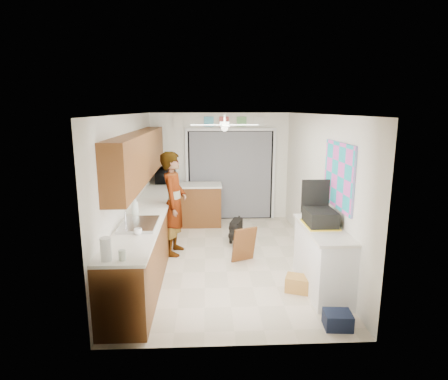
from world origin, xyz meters
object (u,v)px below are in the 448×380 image
object	(u,v)px
paper_towel_roll	(106,249)
cup	(138,231)
suitcase	(320,217)
microwave	(166,175)
dog	(236,229)
man	(174,204)
navy_crate	(338,320)
cardboard_box	(298,284)
soap_bottle	(135,205)

from	to	relation	value
paper_towel_roll	cup	bearing A→B (deg)	77.39
cup	suitcase	distance (m)	2.57
microwave	dog	distance (m)	2.21
cup	man	distance (m)	1.73
cup	microwave	bearing A→B (deg)	90.12
paper_towel_roll	dog	xyz separation A→B (m)	(1.70, 3.13, -0.83)
microwave	navy_crate	world-z (taller)	microwave
navy_crate	man	size ratio (longest dim) A/B	0.17
man	cardboard_box	bearing A→B (deg)	-122.75
paper_towel_roll	cardboard_box	xyz separation A→B (m)	(2.43, 0.99, -0.96)
suitcase	paper_towel_roll	bearing A→B (deg)	-157.34
microwave	cardboard_box	distance (m)	4.28
paper_towel_roll	cardboard_box	bearing A→B (deg)	22.24
microwave	paper_towel_roll	size ratio (longest dim) A/B	2.29
cup	man	xyz separation A→B (m)	(0.34, 1.69, -0.05)
soap_bottle	cup	bearing A→B (deg)	-77.62
microwave	suitcase	size ratio (longest dim) A/B	1.13
man	navy_crate	bearing A→B (deg)	-132.67
paper_towel_roll	suitcase	distance (m)	2.99
cup	cardboard_box	world-z (taller)	cup
soap_bottle	paper_towel_roll	world-z (taller)	soap_bottle
navy_crate	cup	bearing A→B (deg)	161.81
microwave	navy_crate	bearing A→B (deg)	-149.40
cup	paper_towel_roll	bearing A→B (deg)	-102.61
cardboard_box	paper_towel_roll	bearing A→B (deg)	-157.76
paper_towel_roll	navy_crate	xyz separation A→B (m)	(2.68, 0.05, -0.97)
navy_crate	soap_bottle	bearing A→B (deg)	146.41
cup	cardboard_box	bearing A→B (deg)	3.24
man	soap_bottle	bearing A→B (deg)	149.20
soap_bottle	cup	xyz separation A→B (m)	(0.21, -0.98, -0.11)
soap_bottle	cup	size ratio (longest dim) A/B	2.80
man	suitcase	bearing A→B (deg)	-115.39
man	dog	xyz separation A→B (m)	(1.17, 0.57, -0.69)
dog	man	bearing A→B (deg)	-137.39
cup	dog	size ratio (longest dim) A/B	0.17
cardboard_box	suitcase	bearing A→B (deg)	28.19
navy_crate	man	distance (m)	3.41
soap_bottle	cup	distance (m)	1.01
man	dog	size ratio (longest dim) A/B	3.02
paper_towel_roll	microwave	bearing A→B (deg)	87.63
microwave	dog	bearing A→B (deg)	-130.94
navy_crate	man	bearing A→B (deg)	130.59
man	microwave	bearing A→B (deg)	16.78
suitcase	man	distance (m)	2.62
suitcase	dog	distance (m)	2.37
microwave	suitcase	bearing A→B (deg)	-141.11
soap_bottle	dog	xyz separation A→B (m)	(1.72, 1.29, -0.85)
navy_crate	dog	bearing A→B (deg)	107.74
suitcase	navy_crate	xyz separation A→B (m)	(-0.07, -1.12, -0.96)
dog	cardboard_box	bearing A→B (deg)	-54.43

